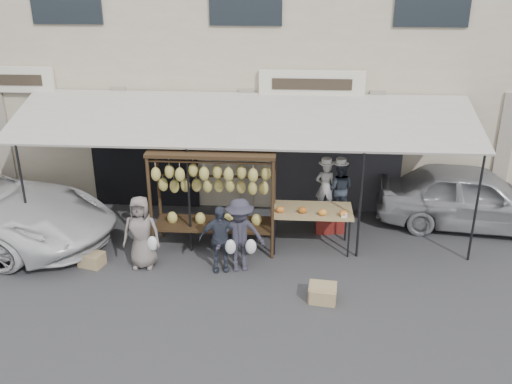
# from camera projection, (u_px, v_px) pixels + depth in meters

# --- Properties ---
(ground_plane) EXTENTS (90.00, 90.00, 0.00)m
(ground_plane) POSITION_uv_depth(u_px,v_px,m) (232.00, 281.00, 11.09)
(ground_plane) COLOR #2D2D30
(shophouse) EXTENTS (24.00, 6.15, 7.30)m
(shophouse) POSITION_uv_depth(u_px,v_px,m) (255.00, 41.00, 15.62)
(shophouse) COLOR beige
(shophouse) RESTS_ON ground_plane
(awning) EXTENTS (10.00, 2.35, 2.92)m
(awning) POSITION_uv_depth(u_px,v_px,m) (242.00, 121.00, 12.17)
(awning) COLOR #B8B4A8
(awning) RESTS_ON ground_plane
(banana_rack) EXTENTS (2.60, 0.90, 2.24)m
(banana_rack) POSITION_uv_depth(u_px,v_px,m) (213.00, 181.00, 11.70)
(banana_rack) COLOR black
(banana_rack) RESTS_ON ground_plane
(produce_table) EXTENTS (1.70, 0.90, 1.04)m
(produce_table) POSITION_uv_depth(u_px,v_px,m) (312.00, 212.00, 11.98)
(produce_table) COLOR tan
(produce_table) RESTS_ON ground_plane
(vendor_left) EXTENTS (0.45, 0.30, 1.22)m
(vendor_left) POSITION_uv_depth(u_px,v_px,m) (325.00, 187.00, 12.61)
(vendor_left) COLOR #9E9E9F
(vendor_left) RESTS_ON stool_left
(vendor_right) EXTENTS (0.69, 0.58, 1.26)m
(vendor_right) POSITION_uv_depth(u_px,v_px,m) (339.00, 188.00, 12.63)
(vendor_right) COLOR #282F3B
(vendor_right) RESTS_ON stool_right
(customer_left) EXTENTS (0.75, 0.50, 1.53)m
(customer_left) POSITION_uv_depth(u_px,v_px,m) (141.00, 232.00, 11.32)
(customer_left) COLOR slate
(customer_left) RESTS_ON ground_plane
(customer_mid) EXTENTS (0.87, 0.50, 1.39)m
(customer_mid) POSITION_uv_depth(u_px,v_px,m) (219.00, 239.00, 11.22)
(customer_mid) COLOR #2F3542
(customer_mid) RESTS_ON ground_plane
(customer_right) EXTENTS (1.11, 0.82, 1.54)m
(customer_right) POSITION_uv_depth(u_px,v_px,m) (240.00, 235.00, 11.20)
(customer_right) COLOR #2E2D39
(customer_right) RESTS_ON ground_plane
(stool_left) EXTENTS (0.44, 0.44, 0.48)m
(stool_left) POSITION_uv_depth(u_px,v_px,m) (323.00, 222.00, 12.95)
(stool_left) COLOR maroon
(stool_left) RESTS_ON ground_plane
(stool_right) EXTENTS (0.35, 0.35, 0.43)m
(stool_right) POSITION_uv_depth(u_px,v_px,m) (337.00, 223.00, 12.96)
(stool_right) COLOR maroon
(stool_right) RESTS_ON ground_plane
(crate_near_a) EXTENTS (0.54, 0.43, 0.30)m
(crate_near_a) POSITION_uv_depth(u_px,v_px,m) (322.00, 292.00, 10.44)
(crate_near_a) COLOR tan
(crate_near_a) RESTS_ON ground_plane
(crate_near_b) EXTENTS (0.51, 0.42, 0.28)m
(crate_near_b) POSITION_uv_depth(u_px,v_px,m) (323.00, 295.00, 10.40)
(crate_near_b) COLOR tan
(crate_near_b) RESTS_ON ground_plane
(crate_far) EXTENTS (0.54, 0.46, 0.28)m
(crate_far) POSITION_uv_depth(u_px,v_px,m) (92.00, 259.00, 11.59)
(crate_far) COLOR tan
(crate_far) RESTS_ON ground_plane
(sedan) EXTENTS (4.42, 2.21, 1.45)m
(sedan) POSITION_uv_depth(u_px,v_px,m) (472.00, 197.00, 13.06)
(sedan) COLOR gray
(sedan) RESTS_ON ground_plane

